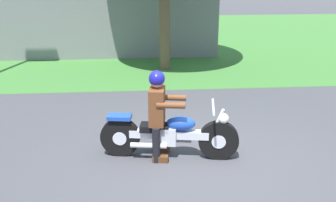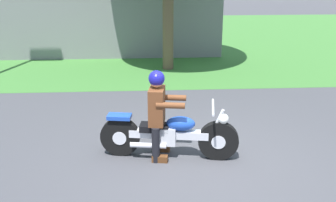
% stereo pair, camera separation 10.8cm
% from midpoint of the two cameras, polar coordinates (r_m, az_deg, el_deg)
% --- Properties ---
extents(ground, '(120.00, 120.00, 0.00)m').
position_cam_midpoint_polar(ground, '(6.20, 3.92, -9.00)').
color(ground, '#424247').
extents(grass_verge, '(60.00, 12.00, 0.01)m').
position_cam_midpoint_polar(grass_verge, '(15.30, -1.24, 8.59)').
color(grass_verge, '#3D7533').
rests_on(grass_verge, ground).
extents(motorcycle_lead, '(2.12, 0.67, 0.86)m').
position_cam_midpoint_polar(motorcycle_lead, '(6.28, -0.29, -4.66)').
color(motorcycle_lead, black).
rests_on(motorcycle_lead, ground).
extents(rider_lead, '(0.60, 0.52, 1.39)m').
position_cam_midpoint_polar(rider_lead, '(6.13, -1.86, -0.97)').
color(rider_lead, black).
rests_on(rider_lead, ground).
extents(fence_segment, '(7.00, 0.06, 1.80)m').
position_cam_midpoint_polar(fence_segment, '(12.35, -9.61, 9.84)').
color(fence_segment, slate).
rests_on(fence_segment, ground).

